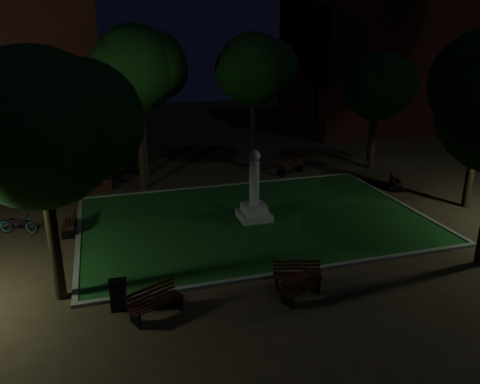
# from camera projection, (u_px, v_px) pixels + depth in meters

# --- Properties ---
(ground) EXTENTS (80.00, 80.00, 0.00)m
(ground) POSITION_uv_depth(u_px,v_px,m) (269.00, 238.00, 19.46)
(ground) COLOR #443120
(lawn) EXTENTS (15.00, 10.00, 0.08)m
(lawn) POSITION_uv_depth(u_px,v_px,m) (254.00, 219.00, 21.26)
(lawn) COLOR #1C511B
(lawn) RESTS_ON ground
(lawn_kerb) EXTENTS (15.40, 10.40, 0.12)m
(lawn_kerb) POSITION_uv_depth(u_px,v_px,m) (254.00, 219.00, 21.25)
(lawn_kerb) COLOR slate
(lawn_kerb) RESTS_ON ground
(monument) EXTENTS (1.40, 1.40, 3.20)m
(monument) POSITION_uv_depth(u_px,v_px,m) (254.00, 200.00, 20.96)
(monument) COLOR #A7A098
(monument) RESTS_ON lawn
(building_far) EXTENTS (16.00, 10.00, 12.00)m
(building_far) POSITION_uv_depth(u_px,v_px,m) (386.00, 57.00, 40.52)
(building_far) COLOR #4F1D16
(building_far) RESTS_ON ground
(tree_west) EXTENTS (5.75, 4.69, 7.86)m
(tree_west) POSITION_uv_depth(u_px,v_px,m) (42.00, 129.00, 13.32)
(tree_west) COLOR black
(tree_west) RESTS_ON ground
(tree_north_wl) EXTENTS (4.97, 4.06, 8.56)m
(tree_north_wl) POSITION_uv_depth(u_px,v_px,m) (137.00, 66.00, 23.39)
(tree_north_wl) COLOR black
(tree_north_wl) RESTS_ON ground
(tree_north_er) EXTENTS (5.18, 4.23, 8.16)m
(tree_north_er) POSITION_uv_depth(u_px,v_px,m) (255.00, 69.00, 27.62)
(tree_north_er) COLOR black
(tree_north_er) RESTS_ON ground
(tree_ne) EXTENTS (5.00, 4.08, 7.09)m
(tree_ne) POSITION_uv_depth(u_px,v_px,m) (379.00, 86.00, 27.78)
(tree_ne) COLOR black
(tree_ne) RESTS_ON ground
(tree_far_north) EXTENTS (5.27, 4.30, 8.14)m
(tree_far_north) POSITION_uv_depth(u_px,v_px,m) (141.00, 72.00, 26.02)
(tree_far_north) COLOR black
(tree_far_north) RESTS_ON ground
(lamppost_nw) EXTENTS (1.18, 0.28, 4.09)m
(lamppost_nw) POSITION_uv_depth(u_px,v_px,m) (7.00, 138.00, 24.15)
(lamppost_nw) COLOR black
(lamppost_nw) RESTS_ON ground
(lamppost_ne) EXTENTS (1.18, 0.28, 4.75)m
(lamppost_ne) POSITION_uv_depth(u_px,v_px,m) (372.00, 111.00, 29.93)
(lamppost_ne) COLOR black
(lamppost_ne) RESTS_ON ground
(bench_near_left) EXTENTS (1.49, 1.01, 0.77)m
(bench_near_left) POSITION_uv_depth(u_px,v_px,m) (300.00, 288.00, 14.95)
(bench_near_left) COLOR black
(bench_near_left) RESTS_ON ground
(bench_near_right) EXTENTS (1.69, 0.98, 0.88)m
(bench_near_right) POSITION_uv_depth(u_px,v_px,m) (297.00, 275.00, 15.63)
(bench_near_right) COLOR black
(bench_near_right) RESTS_ON ground
(bench_west_near) EXTENTS (1.75, 1.22, 0.91)m
(bench_west_near) POSITION_uv_depth(u_px,v_px,m) (155.00, 303.00, 14.03)
(bench_west_near) COLOR black
(bench_west_near) RESTS_ON ground
(bench_left_side) EXTENTS (0.61, 1.49, 0.80)m
(bench_left_side) POSITION_uv_depth(u_px,v_px,m) (70.00, 224.00, 19.84)
(bench_left_side) COLOR black
(bench_left_side) RESTS_ON ground
(bench_right_side) EXTENTS (1.04, 1.50, 0.78)m
(bench_right_side) POSITION_uv_depth(u_px,v_px,m) (395.00, 182.00, 25.40)
(bench_right_side) COLOR black
(bench_right_side) RESTS_ON ground
(bench_far_side) EXTENTS (1.89, 1.30, 0.98)m
(bench_far_side) POSITION_uv_depth(u_px,v_px,m) (291.00, 167.00, 28.02)
(bench_far_side) COLOR black
(bench_far_side) RESTS_ON ground
(trash_bin) EXTENTS (0.58, 0.58, 0.93)m
(trash_bin) POSITION_uv_depth(u_px,v_px,m) (118.00, 295.00, 14.37)
(trash_bin) COLOR black
(trash_bin) RESTS_ON ground
(bicycle) EXTENTS (1.80, 1.18, 0.89)m
(bicycle) POSITION_uv_depth(u_px,v_px,m) (18.00, 223.00, 19.78)
(bicycle) COLOR black
(bicycle) RESTS_ON ground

